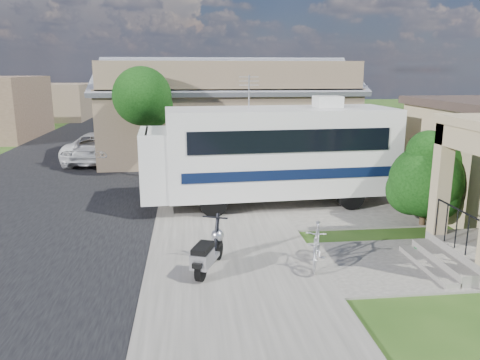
{
  "coord_description": "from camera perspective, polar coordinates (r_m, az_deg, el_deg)",
  "views": [
    {
      "loc": [
        -1.95,
        -10.62,
        4.41
      ],
      "look_at": [
        -0.5,
        2.5,
        1.3
      ],
      "focal_mm": 35.0,
      "sensor_mm": 36.0,
      "label": 1
    }
  ],
  "objects": [
    {
      "name": "scooter",
      "position": [
        10.39,
        -3.95,
        -8.87
      ],
      "size": [
        0.9,
        1.65,
        1.13
      ],
      "rotation": [
        0.0,
        0.0,
        -0.37
      ],
      "color": "black",
      "rests_on": "ground"
    },
    {
      "name": "distant_bldg_near",
      "position": [
        46.57,
        -22.86,
        8.78
      ],
      "size": [
        8.0,
        7.0,
        3.2
      ],
      "primitive_type": "cube",
      "color": "#756249",
      "rests_on": "ground"
    },
    {
      "name": "van",
      "position": [
        31.46,
        -14.12,
        6.38
      ],
      "size": [
        3.43,
        6.25,
        1.72
      ],
      "primitive_type": "imported",
      "rotation": [
        0.0,
        0.0,
        0.18
      ],
      "color": "silver",
      "rests_on": "ground"
    },
    {
      "name": "sidewalk_slab",
      "position": [
        21.1,
        -3.59,
        1.25
      ],
      "size": [
        4.0,
        80.0,
        0.06
      ],
      "primitive_type": "cube",
      "color": "#5B5852",
      "rests_on": "ground"
    },
    {
      "name": "street_tree_c",
      "position": [
        38.73,
        -9.07,
        11.17
      ],
      "size": [
        2.44,
        2.4,
        4.42
      ],
      "color": "black",
      "rests_on": "ground"
    },
    {
      "name": "ground",
      "position": [
        11.66,
        3.84,
        -8.99
      ],
      "size": [
        120.0,
        120.0,
        0.0
      ],
      "primitive_type": "plane",
      "color": "#1D3D10"
    },
    {
      "name": "warehouse",
      "position": [
        24.78,
        -1.79,
        7.64
      ],
      "size": [
        12.5,
        8.4,
        5.04
      ],
      "color": "#756249",
      "rests_on": "ground"
    },
    {
      "name": "garden_hose",
      "position": [
        12.43,
        21.22,
        -8.08
      ],
      "size": [
        0.35,
        0.35,
        0.16
      ],
      "primitive_type": "cylinder",
      "color": "#13602A",
      "rests_on": "ground"
    },
    {
      "name": "shrub",
      "position": [
        14.33,
        21.86,
        0.27
      ],
      "size": [
        2.27,
        2.17,
        2.79
      ],
      "color": "black",
      "rests_on": "ground"
    },
    {
      "name": "walk_slab",
      "position": [
        11.67,
        19.62,
        -9.62
      ],
      "size": [
        4.0,
        3.0,
        0.05
      ],
      "primitive_type": "cube",
      "color": "#5B5852",
      "rests_on": "ground"
    },
    {
      "name": "street_tree_a",
      "position": [
        19.78,
        -11.54,
        9.63
      ],
      "size": [
        2.44,
        2.4,
        4.58
      ],
      "color": "black",
      "rests_on": "ground"
    },
    {
      "name": "street_slab",
      "position": [
        21.8,
        -20.92,
        0.73
      ],
      "size": [
        9.0,
        80.0,
        0.02
      ],
      "primitive_type": "cube",
      "color": "black",
      "rests_on": "ground"
    },
    {
      "name": "street_tree_b",
      "position": [
        29.74,
        -9.87,
        11.11
      ],
      "size": [
        2.44,
        2.4,
        4.73
      ],
      "color": "black",
      "rests_on": "ground"
    },
    {
      "name": "driveway_slab",
      "position": [
        16.12,
        6.3,
        -2.61
      ],
      "size": [
        7.0,
        6.0,
        0.05
      ],
      "primitive_type": "cube",
      "color": "#5B5852",
      "rests_on": "ground"
    },
    {
      "name": "motorhome",
      "position": [
        15.42,
        3.77,
        3.51
      ],
      "size": [
        8.35,
        3.06,
        4.21
      ],
      "rotation": [
        0.0,
        0.0,
        0.06
      ],
      "color": "silver",
      "rests_on": "ground"
    },
    {
      "name": "bicycle",
      "position": [
        10.86,
        9.29,
        -8.16
      ],
      "size": [
        0.94,
        1.65,
        0.95
      ],
      "primitive_type": "imported",
      "rotation": [
        0.0,
        0.0,
        -0.33
      ],
      "color": "#AFAEB6",
      "rests_on": "ground"
    },
    {
      "name": "pickup_truck",
      "position": [
        23.99,
        -16.28,
        3.94
      ],
      "size": [
        3.36,
        5.7,
        1.49
      ],
      "primitive_type": "imported",
      "rotation": [
        0.0,
        0.0,
        2.97
      ],
      "color": "silver",
      "rests_on": "ground"
    }
  ]
}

